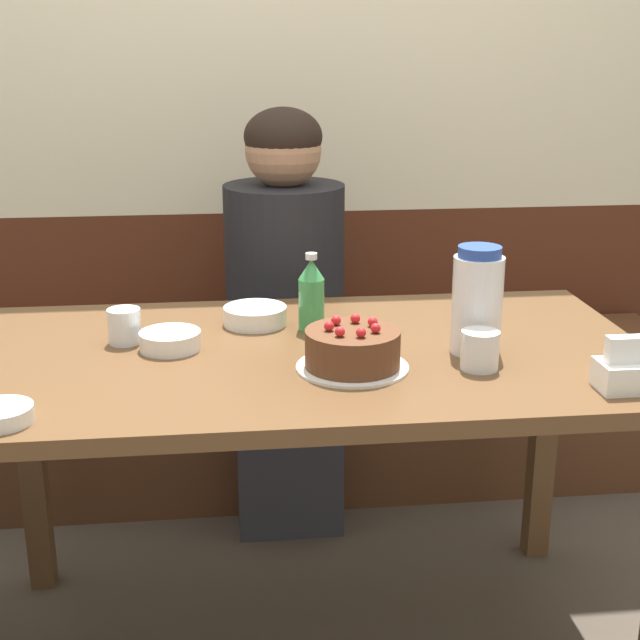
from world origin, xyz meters
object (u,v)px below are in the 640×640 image
water_pitcher (477,301)px  bowl_rice_small (170,340)px  bowl_soup_white (0,415)px  bowl_side_dish (255,316)px  bench_seat (283,415)px  glass_tumbler_short (124,326)px  soju_bottle (311,294)px  napkin_holder (627,370)px  person_teal_shirt (286,328)px  birthday_cake (352,350)px  glass_water_tall (480,350)px

water_pitcher → bowl_rice_small: bearing=172.1°
bowl_soup_white → bowl_side_dish: (0.46, 0.50, 0.01)m
bench_seat → glass_tumbler_short: glass_tumbler_short is taller
soju_bottle → bowl_side_dish: 0.15m
bowl_rice_small → bowl_side_dish: 0.24m
soju_bottle → bowl_soup_white: size_ratio=1.58×
napkin_holder → person_teal_shirt: bearing=120.9°
bowl_soup_white → person_teal_shirt: person_teal_shirt is taller
soju_bottle → bowl_rice_small: size_ratio=1.36×
water_pitcher → glass_tumbler_short: bearing=169.1°
birthday_cake → water_pitcher: water_pitcher is taller
bowl_side_dish → water_pitcher: bearing=-28.2°
bench_seat → person_teal_shirt: person_teal_shirt is taller
soju_bottle → person_teal_shirt: 0.57m
bowl_rice_small → glass_water_tall: 0.65m
water_pitcher → birthday_cake: bearing=-165.2°
birthday_cake → water_pitcher: 0.29m
birthday_cake → water_pitcher: (0.27, 0.07, 0.07)m
bowl_soup_white → person_teal_shirt: 1.13m
glass_water_tall → soju_bottle: bearing=136.5°
bench_seat → bowl_rice_small: size_ratio=19.03×
bench_seat → bowl_side_dish: size_ratio=17.00×
napkin_holder → bowl_side_dish: napkin_holder is taller
napkin_holder → bowl_rice_small: 0.92m
person_teal_shirt → napkin_holder: bearing=30.9°
bowl_soup_white → glass_tumbler_short: glass_tumbler_short is taller
water_pitcher → bowl_side_dish: bearing=151.8°
bench_seat → birthday_cake: size_ratio=10.95×
soju_bottle → glass_tumbler_short: size_ratio=2.32×
bowl_soup_white → soju_bottle: bearing=37.8°
napkin_holder → bowl_side_dish: 0.83m
soju_bottle → bowl_side_dish: (-0.12, 0.05, -0.06)m
napkin_holder → glass_water_tall: size_ratio=1.40×
birthday_cake → napkin_holder: (0.49, -0.17, -0.00)m
birthday_cake → glass_water_tall: birthday_cake is taller
soju_bottle → person_teal_shirt: bearing=92.1°
napkin_holder → bowl_side_dish: (-0.67, 0.48, -0.02)m
glass_tumbler_short → bowl_soup_white: bearing=-113.1°
water_pitcher → glass_tumbler_short: water_pitcher is taller
birthday_cake → napkin_holder: size_ratio=2.05×
bench_seat → birthday_cake: 1.10m
bowl_side_dish → bowl_rice_small: bearing=-140.7°
water_pitcher → bowl_rice_small: (-0.64, 0.09, -0.09)m
soju_bottle → glass_water_tall: bearing=-43.5°
person_teal_shirt → bench_seat: bearing=-179.4°
glass_water_tall → glass_tumbler_short: 0.76m
bench_seat → birthday_cake: birthday_cake is taller
bench_seat → glass_water_tall: size_ratio=31.51×
water_pitcher → glass_tumbler_short: (-0.74, 0.14, -0.07)m
birthday_cake → bowl_rice_small: birthday_cake is taller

